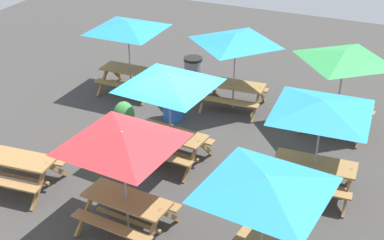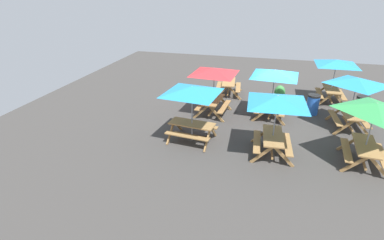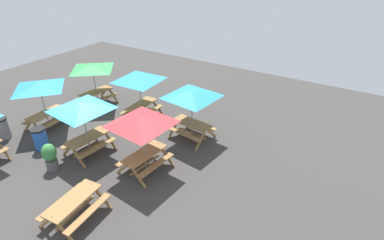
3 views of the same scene
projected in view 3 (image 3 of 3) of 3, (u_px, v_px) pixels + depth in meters
ground_plane at (89, 148)px, 12.83m from camera, size 25.68×25.68×0.00m
picnic_table_0 at (40, 89)px, 13.44m from camera, size 2.12×2.12×2.34m
picnic_table_2 at (192, 98)px, 12.62m from camera, size 2.81×2.81×2.34m
picnic_table_3 at (142, 125)px, 10.62m from camera, size 2.82×2.82×2.34m
picnic_table_4 at (93, 70)px, 15.63m from camera, size 2.17×2.17×2.34m
picnic_table_5 at (139, 81)px, 14.26m from camera, size 2.82×2.82×2.34m
picnic_table_6 at (82, 110)px, 11.61m from camera, size 2.82×2.82×2.34m
picnic_table_7 at (74, 204)px, 9.20m from camera, size 1.92×1.68×0.81m
trash_bin_blue at (40, 139)px, 12.59m from camera, size 0.59×0.59×0.98m
trash_bin_gray at (2, 128)px, 13.33m from camera, size 0.59×0.59×0.98m
potted_plant_0 at (50, 156)px, 11.33m from camera, size 0.54×0.54×1.11m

